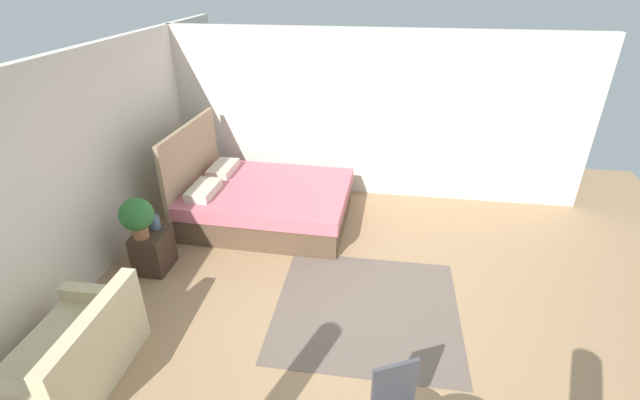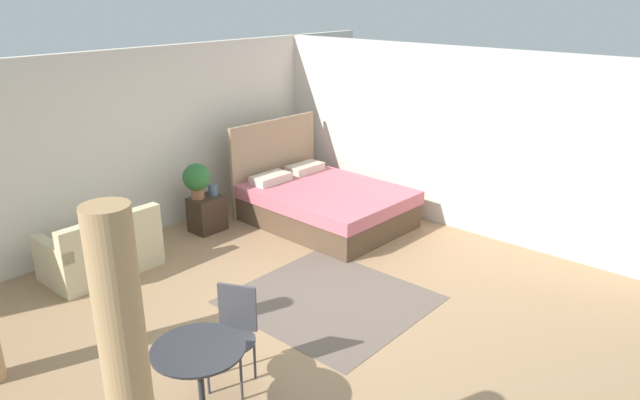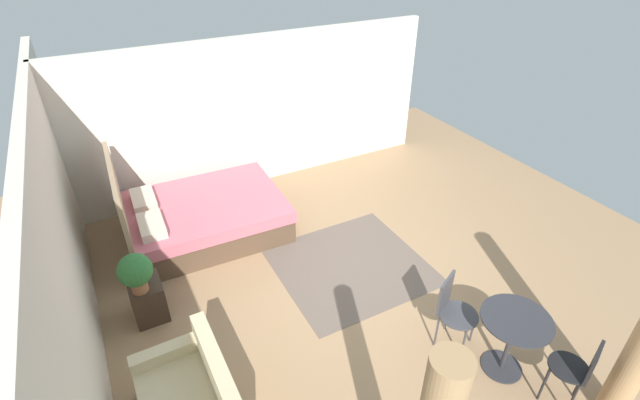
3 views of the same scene
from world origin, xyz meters
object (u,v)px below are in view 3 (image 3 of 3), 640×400
object	(u,v)px
nightstand	(148,299)
balcony_table	(512,334)
potted_plant	(135,271)
vase	(142,272)
cafe_chair_near_couch	(452,306)
bed	(201,216)
cafe_chair_near_window	(579,368)

from	to	relation	value
nightstand	balcony_table	distance (m)	4.09
nightstand	potted_plant	distance (m)	0.55
potted_plant	vase	size ratio (longest dim) A/B	3.12
balcony_table	cafe_chair_near_couch	bearing A→B (deg)	26.26
cafe_chair_near_couch	bed	bearing A→B (deg)	29.63
vase	cafe_chair_near_window	world-z (taller)	cafe_chair_near_window
bed	cafe_chair_near_window	bearing A→B (deg)	-151.73
nightstand	potted_plant	size ratio (longest dim) A/B	1.01
bed	potted_plant	distance (m)	1.85
nightstand	potted_plant	xyz separation A→B (m)	(-0.10, 0.05, 0.54)
potted_plant	cafe_chair_near_window	bearing A→B (deg)	-131.20
bed	cafe_chair_near_couch	xyz separation A→B (m)	(-3.30, -1.88, 0.22)
bed	cafe_chair_near_window	distance (m)	5.08
vase	cafe_chair_near_window	bearing A→B (deg)	-133.72
nightstand	cafe_chair_near_couch	xyz separation A→B (m)	(-1.97, -2.90, 0.28)
nightstand	vase	xyz separation A→B (m)	(0.12, -0.02, 0.33)
potted_plant	cafe_chair_near_window	world-z (taller)	potted_plant
nightstand	cafe_chair_near_window	distance (m)	4.65
vase	cafe_chair_near_window	xyz separation A→B (m)	(-3.26, -3.41, -0.06)
balcony_table	bed	bearing A→B (deg)	29.14
vase	cafe_chair_near_window	distance (m)	4.71
bed	vase	size ratio (longest dim) A/B	14.39
bed	vase	bearing A→B (deg)	140.29
bed	balcony_table	size ratio (longest dim) A/B	3.08
bed	nightstand	xyz separation A→B (m)	(-1.33, 1.02, -0.06)
potted_plant	cafe_chair_near_couch	xyz separation A→B (m)	(-1.87, -2.95, -0.26)
potted_plant	nightstand	bearing A→B (deg)	-25.63
potted_plant	cafe_chair_near_couch	distance (m)	3.50
balcony_table	cafe_chair_near_window	bearing A→B (deg)	-157.90
potted_plant	cafe_chair_near_couch	size ratio (longest dim) A/B	0.56
bed	balcony_table	xyz separation A→B (m)	(-3.88, -2.16, 0.21)
cafe_chair_near_window	cafe_chair_near_couch	bearing A→B (deg)	24.20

